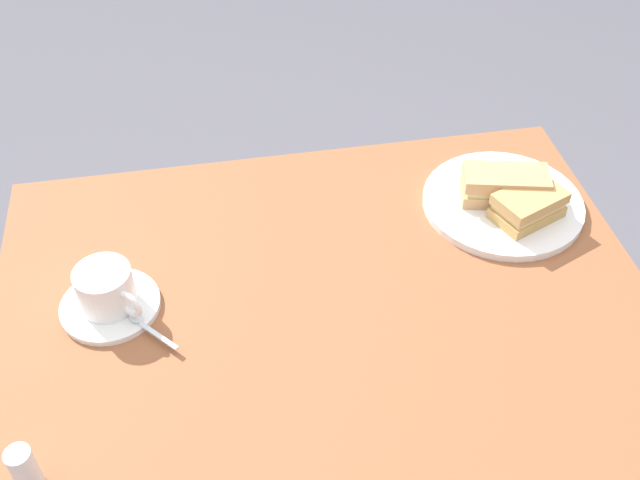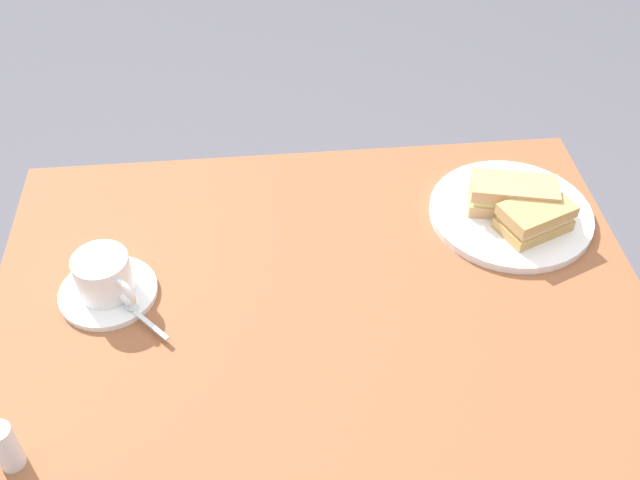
{
  "view_description": "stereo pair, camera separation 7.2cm",
  "coord_description": "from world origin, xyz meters",
  "px_view_note": "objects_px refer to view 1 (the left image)",
  "views": [
    {
      "loc": [
        0.15,
        0.75,
        1.61
      ],
      "look_at": [
        -0.01,
        -0.1,
        0.78
      ],
      "focal_mm": 42.12,
      "sensor_mm": 36.0,
      "label": 1
    },
    {
      "loc": [
        0.07,
        0.76,
        1.61
      ],
      "look_at": [
        -0.01,
        -0.1,
        0.78
      ],
      "focal_mm": 42.12,
      "sensor_mm": 36.0,
      "label": 2
    }
  ],
  "objects_px": {
    "sandwich_plate": "(503,203)",
    "sandwich_front": "(505,186)",
    "salt_shaker": "(25,470)",
    "coffee_saucer": "(110,305)",
    "spoon": "(145,326)",
    "coffee_cup": "(106,288)",
    "dining_table": "(325,354)",
    "sandwich_back": "(528,205)"
  },
  "relations": [
    {
      "from": "dining_table",
      "to": "salt_shaker",
      "type": "bearing_deg",
      "value": 30.23
    },
    {
      "from": "dining_table",
      "to": "sandwich_front",
      "type": "relative_size",
      "value": 6.51
    },
    {
      "from": "sandwich_plate",
      "to": "coffee_cup",
      "type": "relative_size",
      "value": 2.85
    },
    {
      "from": "sandwich_plate",
      "to": "spoon",
      "type": "height_order",
      "value": "spoon"
    },
    {
      "from": "coffee_saucer",
      "to": "salt_shaker",
      "type": "distance_m",
      "value": 0.29
    },
    {
      "from": "salt_shaker",
      "to": "coffee_saucer",
      "type": "bearing_deg",
      "value": -107.74
    },
    {
      "from": "coffee_saucer",
      "to": "spoon",
      "type": "xyz_separation_m",
      "value": [
        -0.05,
        0.06,
        0.01
      ]
    },
    {
      "from": "dining_table",
      "to": "coffee_saucer",
      "type": "relative_size",
      "value": 6.71
    },
    {
      "from": "coffee_cup",
      "to": "spoon",
      "type": "relative_size",
      "value": 1.19
    },
    {
      "from": "coffee_cup",
      "to": "spoon",
      "type": "xyz_separation_m",
      "value": [
        -0.05,
        0.06,
        -0.03
      ]
    },
    {
      "from": "sandwich_front",
      "to": "spoon",
      "type": "distance_m",
      "value": 0.64
    },
    {
      "from": "dining_table",
      "to": "sandwich_plate",
      "type": "height_order",
      "value": "sandwich_plate"
    },
    {
      "from": "sandwich_front",
      "to": "sandwich_back",
      "type": "xyz_separation_m",
      "value": [
        -0.02,
        0.05,
        -0.0
      ]
    },
    {
      "from": "sandwich_front",
      "to": "spoon",
      "type": "xyz_separation_m",
      "value": [
        0.61,
        0.18,
        -0.03
      ]
    },
    {
      "from": "sandwich_back",
      "to": "coffee_saucer",
      "type": "height_order",
      "value": "sandwich_back"
    },
    {
      "from": "sandwich_front",
      "to": "sandwich_plate",
      "type": "bearing_deg",
      "value": 98.85
    },
    {
      "from": "sandwich_back",
      "to": "dining_table",
      "type": "bearing_deg",
      "value": 16.39
    },
    {
      "from": "sandwich_front",
      "to": "sandwich_back",
      "type": "height_order",
      "value": "sandwich_front"
    },
    {
      "from": "coffee_saucer",
      "to": "sandwich_front",
      "type": "bearing_deg",
      "value": -169.69
    },
    {
      "from": "sandwich_front",
      "to": "salt_shaker",
      "type": "relative_size",
      "value": 2.08
    },
    {
      "from": "dining_table",
      "to": "salt_shaker",
      "type": "height_order",
      "value": "salt_shaker"
    },
    {
      "from": "sandwich_plate",
      "to": "coffee_saucer",
      "type": "bearing_deg",
      "value": 9.9
    },
    {
      "from": "dining_table",
      "to": "salt_shaker",
      "type": "relative_size",
      "value": 13.52
    },
    {
      "from": "sandwich_front",
      "to": "sandwich_back",
      "type": "distance_m",
      "value": 0.06
    },
    {
      "from": "sandwich_back",
      "to": "sandwich_plate",
      "type": "bearing_deg",
      "value": -65.39
    },
    {
      "from": "coffee_cup",
      "to": "sandwich_back",
      "type": "bearing_deg",
      "value": -174.2
    },
    {
      "from": "coffee_saucer",
      "to": "spoon",
      "type": "bearing_deg",
      "value": 132.09
    },
    {
      "from": "coffee_saucer",
      "to": "spoon",
      "type": "distance_m",
      "value": 0.08
    },
    {
      "from": "sandwich_back",
      "to": "salt_shaker",
      "type": "distance_m",
      "value": 0.85
    },
    {
      "from": "sandwich_plate",
      "to": "sandwich_back",
      "type": "height_order",
      "value": "sandwich_back"
    },
    {
      "from": "sandwich_back",
      "to": "salt_shaker",
      "type": "xyz_separation_m",
      "value": [
        0.78,
        0.35,
        -0.0
      ]
    },
    {
      "from": "sandwich_plate",
      "to": "sandwich_front",
      "type": "height_order",
      "value": "sandwich_front"
    },
    {
      "from": "salt_shaker",
      "to": "spoon",
      "type": "bearing_deg",
      "value": -122.53
    },
    {
      "from": "sandwich_front",
      "to": "sandwich_back",
      "type": "relative_size",
      "value": 1.16
    },
    {
      "from": "sandwich_front",
      "to": "coffee_cup",
      "type": "bearing_deg",
      "value": 10.43
    },
    {
      "from": "sandwich_plate",
      "to": "sandwich_front",
      "type": "relative_size",
      "value": 1.79
    },
    {
      "from": "coffee_cup",
      "to": "salt_shaker",
      "type": "xyz_separation_m",
      "value": [
        0.09,
        0.28,
        -0.01
      ]
    },
    {
      "from": "sandwich_plate",
      "to": "coffee_saucer",
      "type": "relative_size",
      "value": 1.84
    },
    {
      "from": "salt_shaker",
      "to": "sandwich_front",
      "type": "bearing_deg",
      "value": -152.06
    },
    {
      "from": "spoon",
      "to": "salt_shaker",
      "type": "distance_m",
      "value": 0.26
    },
    {
      "from": "dining_table",
      "to": "coffee_saucer",
      "type": "bearing_deg",
      "value": -6.83
    },
    {
      "from": "sandwich_back",
      "to": "salt_shaker",
      "type": "relative_size",
      "value": 1.79
    }
  ]
}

